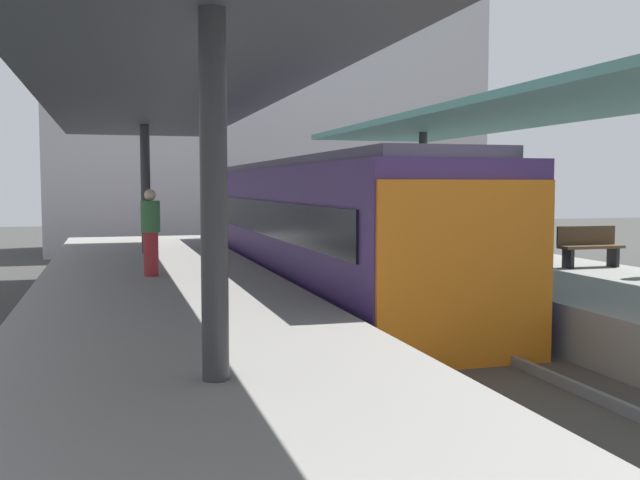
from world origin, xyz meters
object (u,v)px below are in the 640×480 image
at_px(commuter_train, 318,228).
at_px(passenger_far_end, 497,216).
at_px(passenger_mid_platform, 151,231).
at_px(platform_sign, 417,189).
at_px(litter_bin, 499,243).
at_px(platform_bench, 589,245).

distance_m(commuter_train, passenger_far_end, 5.09).
bearing_deg(passenger_far_end, passenger_mid_platform, -162.18).
height_order(platform_sign, passenger_far_end, platform_sign).
bearing_deg(passenger_mid_platform, passenger_far_end, 17.82).
bearing_deg(litter_bin, passenger_far_end, 61.48).
relative_size(platform_bench, passenger_mid_platform, 0.85).
xyz_separation_m(platform_sign, passenger_far_end, (2.65, 0.85, -0.70)).
bearing_deg(platform_sign, commuter_train, 173.71).
xyz_separation_m(commuter_train, passenger_mid_platform, (-3.94, -2.30, 0.13)).
distance_m(passenger_mid_platform, passenger_far_end, 9.45).
bearing_deg(platform_bench, passenger_mid_platform, 173.72).
relative_size(platform_bench, passenger_far_end, 0.79).
distance_m(platform_bench, platform_sign, 4.16).
distance_m(platform_sign, litter_bin, 2.31).
relative_size(platform_bench, litter_bin, 1.75).
distance_m(commuter_train, passenger_mid_platform, 4.57).
height_order(commuter_train, passenger_mid_platform, commuter_train).
xyz_separation_m(commuter_train, passenger_far_end, (5.05, 0.59, 0.19)).
distance_m(platform_sign, passenger_mid_platform, 6.71).
bearing_deg(platform_bench, commuter_train, 146.75).
relative_size(platform_sign, litter_bin, 2.76).
distance_m(litter_bin, passenger_far_end, 2.46).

